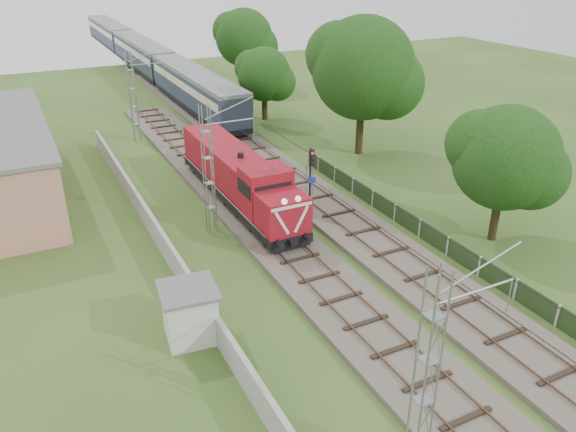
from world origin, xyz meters
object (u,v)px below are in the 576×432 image
signal_post (311,171)px  relay_hut (190,313)px  coach_rake (142,53)px  locomotive (239,177)px

signal_post → relay_hut: signal_post is taller
coach_rake → relay_hut: 61.89m
locomotive → coach_rake: locomotive is taller
coach_rake → locomotive: bearing=-95.9°
locomotive → signal_post: 5.24m
locomotive → signal_post: bearing=-49.1°
locomotive → coach_rake: 48.52m
coach_rake → signal_post: bearing=-91.8°
relay_hut → signal_post: bearing=38.3°
locomotive → relay_hut: bearing=-120.9°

